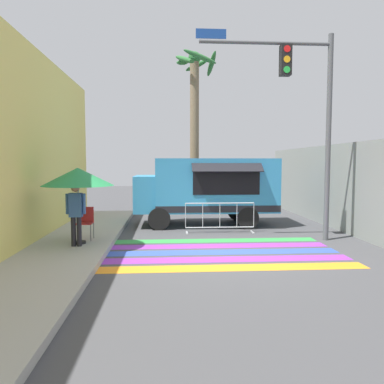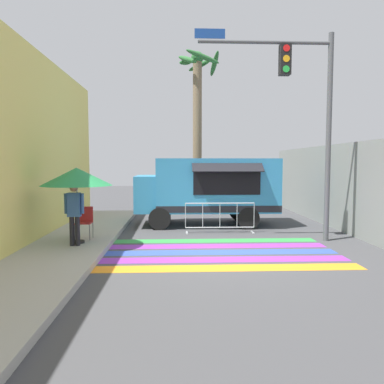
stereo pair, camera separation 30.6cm
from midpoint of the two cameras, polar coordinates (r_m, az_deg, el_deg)
name	(u,v)px [view 1 (the left image)]	position (r m, az deg, el deg)	size (l,w,h in m)	color
ground_plane	(221,253)	(10.18, 3.51, -9.24)	(60.00, 60.00, 0.00)	#424244
sidewalk_left	(22,253)	(10.82, -25.29, -8.41)	(4.40, 16.00, 0.16)	#A8A59E
building_left_facade	(13,145)	(10.62, -26.39, 6.50)	(0.25, 16.00, 5.75)	#E5D166
concrete_wall_right	(342,187)	(14.19, 21.37, 0.65)	(0.20, 16.00, 3.09)	gray
crosswalk_painted	(220,252)	(10.24, 3.47, -9.13)	(6.40, 3.60, 0.01)	orange
food_truck	(204,187)	(14.52, 1.29, 0.80)	(5.37, 2.70, 2.57)	#338CBF
traffic_signal_pole	(304,100)	(12.11, 16.03, 13.32)	(4.17, 0.29, 6.34)	#515456
patio_umbrella	(78,177)	(10.86, -17.78, 2.19)	(1.97, 1.97, 2.12)	black
folding_chair	(85,220)	(11.56, -16.70, -4.08)	(0.46, 0.46, 0.95)	#4C4C51
vendor_person	(76,211)	(10.59, -18.08, -2.72)	(0.53, 0.22, 1.70)	black
barricade_front	(220,218)	(12.95, 3.59, -3.92)	(2.40, 0.44, 1.05)	#B7BABF
palm_tree	(195,114)	(18.76, -0.04, 11.84)	(2.09, 2.07, 7.82)	#7A664C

